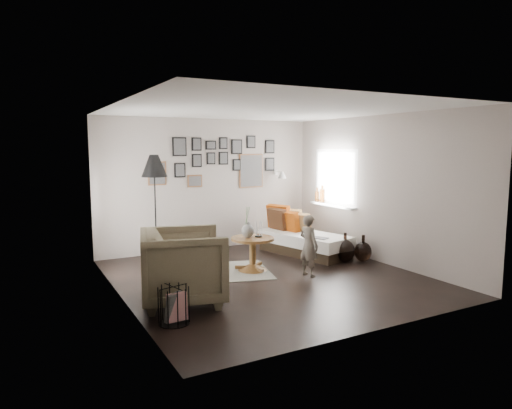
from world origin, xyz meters
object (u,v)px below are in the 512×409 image
armchair (184,266)px  demijohn_small (363,251)px  vase (248,228)px  demijohn_large (345,251)px  pedestal_table (253,255)px  floor_lamp (154,170)px  magazine_basket (174,305)px  daybed (302,239)px  child (309,245)px

armchair → demijohn_small: (3.56, 0.55, -0.31)m
vase → demijohn_large: (1.80, -0.29, -0.51)m
pedestal_table → vase: (-0.08, 0.02, 0.46)m
floor_lamp → magazine_basket: (-0.61, -2.82, -1.43)m
vase → armchair: (-1.45, -0.96, -0.23)m
pedestal_table → demijohn_large: pedestal_table is taller
daybed → child: child is taller
demijohn_large → vase: bearing=170.8°
magazine_basket → pedestal_table: bearing=40.2°
daybed → demijohn_small: 1.22m
floor_lamp → child: size_ratio=1.94×
vase → magazine_basket: vase is taller
demijohn_large → armchair: bearing=-168.3°
daybed → magazine_basket: bearing=-159.9°
vase → magazine_basket: bearing=-138.2°
daybed → floor_lamp: bearing=154.0°
vase → daybed: size_ratio=0.26×
magazine_basket → armchair: bearing=61.5°
magazine_basket → vase: bearing=41.8°
daybed → floor_lamp: (-2.70, 0.57, 1.37)m
armchair → child: size_ratio=1.09×
daybed → child: 1.58m
magazine_basket → child: bearing=19.6°
demijohn_large → child: bearing=-158.9°
pedestal_table → child: size_ratio=0.72×
pedestal_table → child: 0.97m
magazine_basket → demijohn_large: 3.83m
floor_lamp → magazine_basket: size_ratio=4.37×
magazine_basket → demijohn_large: demijohn_large is taller
daybed → armchair: (-2.96, -1.60, 0.21)m
child → daybed: bearing=-41.7°
daybed → child: (-0.79, -1.35, 0.21)m
vase → demijohn_small: vase is taller
demijohn_small → vase: bearing=169.0°
floor_lamp → magazine_basket: 3.22m
vase → demijohn_small: 2.22m
armchair → demijohn_large: armchair is taller
magazine_basket → child: size_ratio=0.44×
demijohn_large → floor_lamp: bearing=153.3°
armchair → daybed: bearing=-47.2°
armchair → demijohn_small: size_ratio=2.23×
daybed → demijohn_small: bearing=-74.4°
pedestal_table → demijohn_small: (2.03, -0.39, -0.08)m
daybed → armchair: size_ratio=1.82×
pedestal_table → demijohn_small: size_ratio=1.48×
armchair → magazine_basket: size_ratio=2.46×
pedestal_table → child: bearing=-47.0°
pedestal_table → magazine_basket: pedestal_table is taller
pedestal_table → floor_lamp: bearing=135.8°
demijohn_large → demijohn_small: bearing=-21.0°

